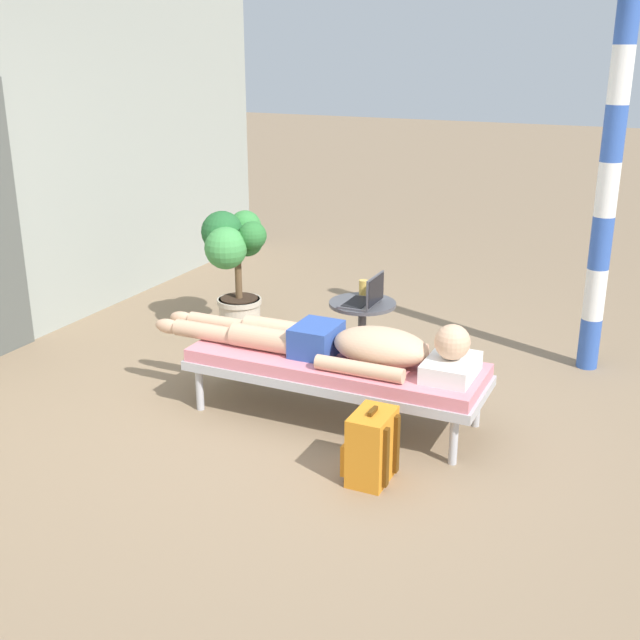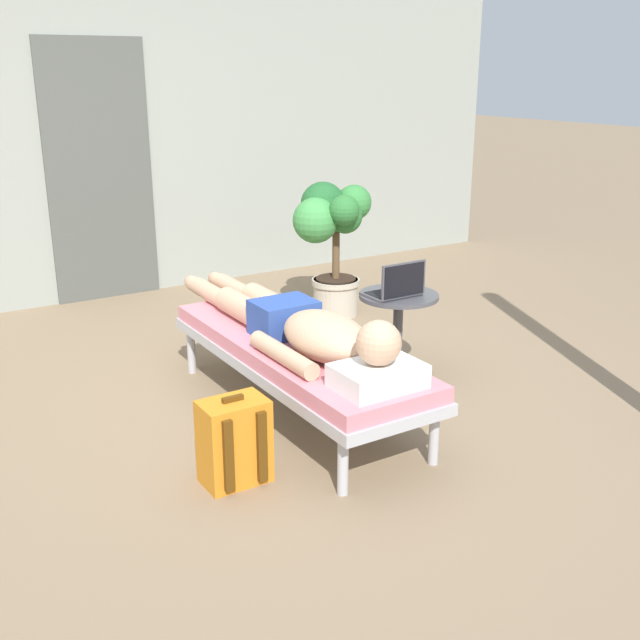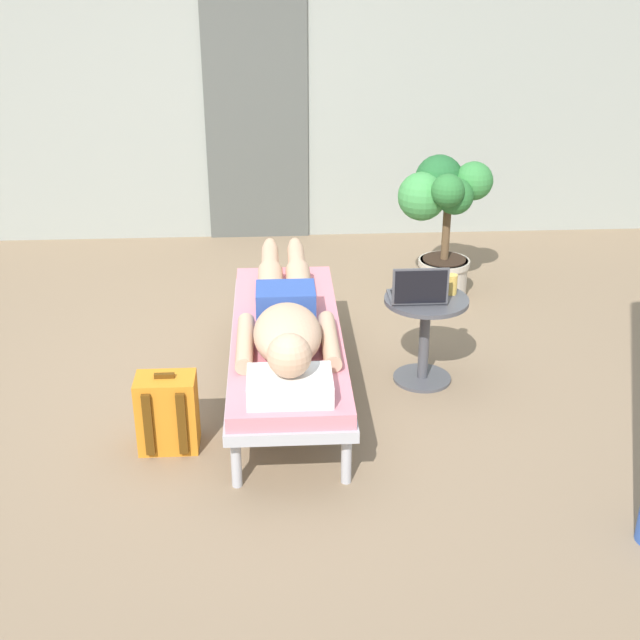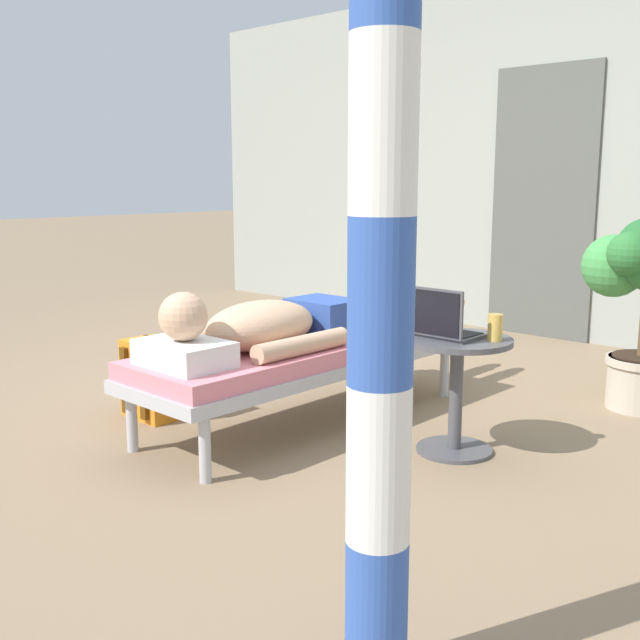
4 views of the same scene
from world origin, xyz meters
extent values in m
plane|color=#8C7256|center=(0.00, 0.00, 0.00)|extent=(40.00, 40.00, 0.00)
cube|color=#999E93|center=(0.15, 2.80, 1.35)|extent=(7.60, 0.20, 2.70)
cube|color=#545651|center=(-0.03, 2.69, 1.02)|extent=(0.84, 0.03, 2.04)
cylinder|color=#B7B7BC|center=(-0.11, 0.77, 0.14)|extent=(0.05, 0.05, 0.28)
cylinder|color=#B7B7BC|center=(0.41, 0.77, 0.14)|extent=(0.05, 0.05, 0.28)
cylinder|color=#B7B7BC|center=(-0.11, -0.92, 0.14)|extent=(0.05, 0.05, 0.28)
cylinder|color=#B7B7BC|center=(0.41, -0.92, 0.14)|extent=(0.05, 0.05, 0.28)
cube|color=#B7B7BC|center=(0.15, -0.07, 0.31)|extent=(0.62, 1.90, 0.06)
cube|color=pink|center=(0.15, -0.07, 0.38)|extent=(0.60, 1.86, 0.08)
cube|color=white|center=(0.15, -0.81, 0.47)|extent=(0.40, 0.28, 0.11)
sphere|color=#D8A884|center=(0.15, -0.81, 0.64)|extent=(0.21, 0.21, 0.21)
ellipsoid|color=#D8A884|center=(0.15, -0.37, 0.54)|extent=(0.35, 0.60, 0.23)
cylinder|color=#D8A884|center=(-0.07, -0.32, 0.46)|extent=(0.09, 0.55, 0.09)
cylinder|color=#D8A884|center=(0.37, -0.32, 0.46)|extent=(0.09, 0.55, 0.09)
cube|color=#2D4C9E|center=(0.15, 0.06, 0.52)|extent=(0.33, 0.26, 0.19)
cylinder|color=#D8A884|center=(0.06, 0.40, 0.49)|extent=(0.15, 0.42, 0.15)
cylinder|color=#D8A884|center=(0.06, 0.83, 0.47)|extent=(0.11, 0.44, 0.11)
ellipsoid|color=#D8A884|center=(0.06, 1.12, 0.47)|extent=(0.09, 0.20, 0.10)
cylinder|color=#D8A884|center=(0.23, 0.40, 0.49)|extent=(0.15, 0.42, 0.15)
cylinder|color=#D8A884|center=(0.23, 0.83, 0.47)|extent=(0.11, 0.44, 0.11)
ellipsoid|color=#D8A884|center=(0.23, 1.12, 0.47)|extent=(0.09, 0.20, 0.10)
cylinder|color=#4C4C51|center=(0.94, 0.06, 0.01)|extent=(0.34, 0.34, 0.02)
cylinder|color=#4C4C51|center=(0.94, 0.06, 0.26)|extent=(0.06, 0.06, 0.48)
cylinder|color=#4C4C51|center=(0.94, 0.06, 0.51)|extent=(0.48, 0.48, 0.02)
cube|color=#4C4C51|center=(0.88, 0.06, 0.53)|extent=(0.31, 0.22, 0.02)
cube|color=black|center=(0.88, 0.07, 0.54)|extent=(0.27, 0.15, 0.00)
cube|color=#4C4C51|center=(0.88, -0.05, 0.64)|extent=(0.31, 0.01, 0.21)
cube|color=black|center=(0.88, -0.06, 0.64)|extent=(0.29, 0.00, 0.19)
cylinder|color=gold|center=(1.09, 0.12, 0.58)|extent=(0.06, 0.06, 0.12)
cube|color=orange|center=(-0.47, -0.56, 0.20)|extent=(0.30, 0.20, 0.40)
cube|color=orange|center=(-0.47, -0.44, 0.13)|extent=(0.22, 0.04, 0.18)
cube|color=#56330C|center=(-0.55, -0.68, 0.20)|extent=(0.04, 0.02, 0.34)
cube|color=#56330C|center=(-0.39, -0.68, 0.20)|extent=(0.04, 0.02, 0.34)
cube|color=#56330C|center=(-0.47, -0.56, 0.41)|extent=(0.10, 0.02, 0.02)
cylinder|color=#BFB29E|center=(1.30, 1.29, 0.14)|extent=(0.34, 0.34, 0.28)
sphere|color=#429347|center=(1.11, 1.29, 0.75)|extent=(0.33, 0.33, 0.33)
sphere|color=#2D7233|center=(1.25, 1.13, 0.84)|extent=(0.22, 0.22, 0.22)
cylinder|color=#3359B2|center=(1.70, -1.43, 0.19)|extent=(0.15, 0.15, 0.38)
cylinder|color=white|center=(1.70, -1.43, 0.57)|extent=(0.15, 0.15, 0.38)
cylinder|color=#3359B2|center=(1.70, -1.43, 0.94)|extent=(0.15, 0.15, 0.38)
cylinder|color=white|center=(1.70, -1.43, 1.32)|extent=(0.15, 0.15, 0.38)
camera|label=1|loc=(-4.10, -1.93, 2.29)|focal=44.89mm
camera|label=2|loc=(-1.80, -3.43, 1.82)|focal=43.14mm
camera|label=3|loc=(0.09, -4.26, 2.41)|focal=47.31mm
camera|label=4|loc=(2.74, -2.72, 1.21)|focal=42.76mm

